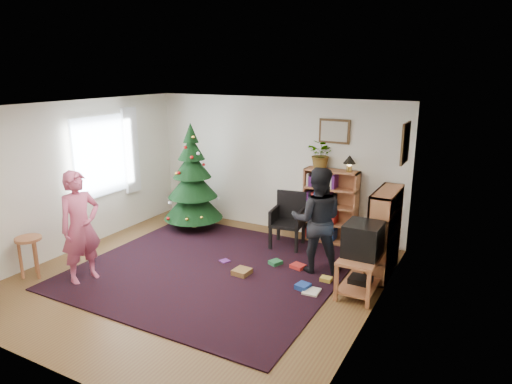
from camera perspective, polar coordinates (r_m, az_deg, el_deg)
The scene contains 23 objects.
floor at distance 6.94m, azimuth -7.06°, elevation -10.52°, with size 5.00×5.00×0.00m, color brown.
ceiling at distance 6.27m, azimuth -7.81°, elevation 10.53°, with size 5.00×5.00×0.00m, color white.
wall_back at distance 8.59m, azimuth 2.33°, elevation 3.46°, with size 5.00×0.02×2.50m, color silver.
wall_front at distance 4.81m, azimuth -25.13°, elevation -7.62°, with size 5.00×0.02×2.50m, color silver.
wall_left at distance 8.18m, azimuth -21.83°, elevation 1.77°, with size 0.02×5.00×2.50m, color silver.
wall_right at distance 5.48m, azimuth 14.43°, elevation -3.89°, with size 0.02×5.00×2.50m, color silver.
rug at distance 7.15m, azimuth -5.66°, elevation -9.55°, with size 3.80×3.60×0.02m, color black.
window_pane at distance 8.49m, azimuth -18.79°, elevation 4.24°, with size 0.04×1.20×1.40m, color silver.
curtain at distance 8.94m, azimuth -15.36°, elevation 5.03°, with size 0.06×0.35×1.60m, color silver.
picture_back at distance 8.02m, azimuth 9.77°, elevation 7.49°, with size 0.55×0.03×0.42m.
picture_right at distance 6.99m, azimuth 18.19°, elevation 5.84°, with size 0.03×0.50×0.60m.
christmas_tree at distance 8.72m, azimuth -7.94°, elevation 0.79°, with size 1.12×1.12×2.04m.
bookshelf_back at distance 8.15m, azimuth 9.29°, elevation -1.63°, with size 0.95×0.30×1.30m.
bookshelf_right at distance 7.02m, azimuth 15.74°, elevation -4.81°, with size 0.30×0.95×1.30m.
tv_stand at distance 6.51m, azimuth 13.00°, elevation -9.47°, with size 0.49×0.88×0.55m.
crt_tv at distance 6.34m, azimuth 13.22°, elevation -5.76°, with size 0.48×0.51×0.45m.
armchair at distance 7.90m, azimuth 4.25°, elevation -3.19°, with size 0.58×0.59×0.95m.
stool at distance 7.49m, azimuth -26.50°, elevation -6.11°, with size 0.37×0.37×0.62m.
person_standing at distance 6.95m, azimuth -21.09°, elevation -4.11°, with size 0.60×0.39×1.64m, color #C04D6B.
person_by_chair at distance 6.87m, azimuth 7.65°, elevation -3.51°, with size 0.79×0.61×1.62m, color black.
potted_plant at distance 8.00m, azimuth 8.20°, elevation 4.69°, with size 0.46×0.40×0.51m, color gray.
table_lamp at distance 7.86m, azimuth 11.61°, elevation 3.87°, with size 0.22×0.22×0.29m.
floor_clutter at distance 6.91m, azimuth 3.23°, elevation -10.16°, with size 1.87×0.84×0.08m.
Camera 1 is at (3.68, -5.06, 3.00)m, focal length 32.00 mm.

